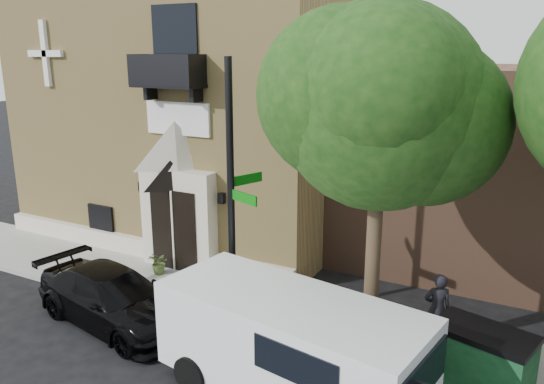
# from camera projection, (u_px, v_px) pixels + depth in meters

# --- Properties ---
(ground) EXTENTS (120.00, 120.00, 0.00)m
(ground) POSITION_uv_depth(u_px,v_px,m) (149.00, 313.00, 14.38)
(ground) COLOR black
(ground) RESTS_ON ground
(sidewalk) EXTENTS (42.00, 3.00, 0.15)m
(sidewalk) POSITION_uv_depth(u_px,v_px,m) (211.00, 296.00, 15.20)
(sidewalk) COLOR gray
(sidewalk) RESTS_ON ground
(church) EXTENTS (12.20, 11.01, 9.30)m
(church) POSITION_uv_depth(u_px,v_px,m) (215.00, 109.00, 21.33)
(church) COLOR tan
(church) RESTS_ON ground
(street_tree_left) EXTENTS (4.97, 4.38, 7.77)m
(street_tree_left) POSITION_uv_depth(u_px,v_px,m) (381.00, 105.00, 10.45)
(street_tree_left) COLOR #38281C
(street_tree_left) RESTS_ON sidewalk
(black_sedan) EXTENTS (5.19, 2.84, 1.42)m
(black_sedan) POSITION_uv_depth(u_px,v_px,m) (114.00, 298.00, 13.70)
(black_sedan) COLOR black
(black_sedan) RESTS_ON ground
(cargo_van) EXTENTS (5.76, 3.05, 2.23)m
(cargo_van) POSITION_uv_depth(u_px,v_px,m) (298.00, 348.00, 10.40)
(cargo_van) COLOR white
(cargo_van) RESTS_ON ground
(street_sign) EXTENTS (1.00, 1.28, 6.63)m
(street_sign) POSITION_uv_depth(u_px,v_px,m) (232.00, 197.00, 12.75)
(street_sign) COLOR black
(street_sign) RESTS_ON sidewalk
(fire_hydrant) EXTENTS (0.43, 0.35, 0.76)m
(fire_hydrant) POSITION_uv_depth(u_px,v_px,m) (302.00, 329.00, 12.53)
(fire_hydrant) COLOR red
(fire_hydrant) RESTS_ON sidewalk
(dumpster) EXTENTS (2.18, 1.60, 1.28)m
(dumpster) POSITION_uv_depth(u_px,v_px,m) (481.00, 358.00, 10.87)
(dumpster) COLOR #0F391E
(dumpster) RESTS_ON sidewalk
(planter) EXTENTS (0.71, 0.64, 0.71)m
(planter) POSITION_uv_depth(u_px,v_px,m) (159.00, 263.00, 16.48)
(planter) COLOR #4F672E
(planter) RESTS_ON sidewalk
(pedestrian_near) EXTENTS (0.75, 0.64, 1.75)m
(pedestrian_near) POSITION_uv_depth(u_px,v_px,m) (437.00, 309.00, 12.46)
(pedestrian_near) COLOR black
(pedestrian_near) RESTS_ON sidewalk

